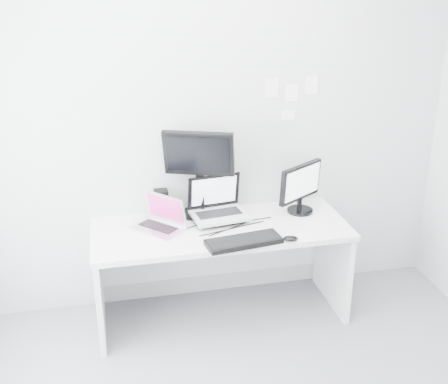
% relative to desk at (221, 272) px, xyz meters
% --- Properties ---
extents(back_wall, '(3.60, 0.00, 3.60)m').
position_rel_desk_xyz_m(back_wall, '(0.00, 0.35, 0.99)').
color(back_wall, '#B8BABC').
rests_on(back_wall, ground).
extents(desk, '(1.80, 0.70, 0.73)m').
position_rel_desk_xyz_m(desk, '(0.00, 0.00, 0.00)').
color(desk, silver).
rests_on(desk, ground).
extents(macbook, '(0.42, 0.42, 0.25)m').
position_rel_desk_xyz_m(macbook, '(-0.44, 0.04, 0.49)').
color(macbook, silver).
rests_on(macbook, desk).
extents(speaker, '(0.13, 0.13, 0.20)m').
position_rel_desk_xyz_m(speaker, '(-0.38, 0.28, 0.46)').
color(speaker, black).
rests_on(speaker, desk).
extents(dell_laptop, '(0.43, 0.35, 0.32)m').
position_rel_desk_xyz_m(dell_laptop, '(0.01, 0.10, 0.53)').
color(dell_laptop, silver).
rests_on(dell_laptop, desk).
extents(rear_monitor, '(0.53, 0.34, 0.68)m').
position_rel_desk_xyz_m(rear_monitor, '(-0.11, 0.21, 0.70)').
color(rear_monitor, black).
rests_on(rear_monitor, desk).
extents(samsung_monitor, '(0.46, 0.39, 0.38)m').
position_rel_desk_xyz_m(samsung_monitor, '(0.63, 0.13, 0.56)').
color(samsung_monitor, black).
rests_on(samsung_monitor, desk).
extents(keyboard, '(0.52, 0.25, 0.03)m').
position_rel_desk_xyz_m(keyboard, '(0.09, -0.29, 0.38)').
color(keyboard, black).
rests_on(keyboard, desk).
extents(mouse, '(0.11, 0.09, 0.03)m').
position_rel_desk_xyz_m(mouse, '(0.41, -0.31, 0.38)').
color(mouse, black).
rests_on(mouse, desk).
extents(wall_note_0, '(0.10, 0.00, 0.14)m').
position_rel_desk_xyz_m(wall_note_0, '(0.45, 0.34, 1.26)').
color(wall_note_0, white).
rests_on(wall_note_0, back_wall).
extents(wall_note_1, '(0.09, 0.00, 0.13)m').
position_rel_desk_xyz_m(wall_note_1, '(0.60, 0.34, 1.22)').
color(wall_note_1, white).
rests_on(wall_note_1, back_wall).
extents(wall_note_2, '(0.10, 0.00, 0.14)m').
position_rel_desk_xyz_m(wall_note_2, '(0.75, 0.34, 1.26)').
color(wall_note_2, white).
rests_on(wall_note_2, back_wall).
extents(wall_note_3, '(0.11, 0.00, 0.08)m').
position_rel_desk_xyz_m(wall_note_3, '(0.58, 0.34, 1.05)').
color(wall_note_3, white).
rests_on(wall_note_3, back_wall).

